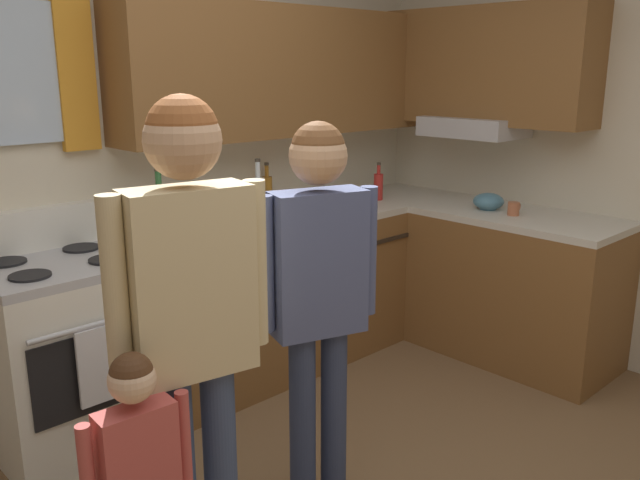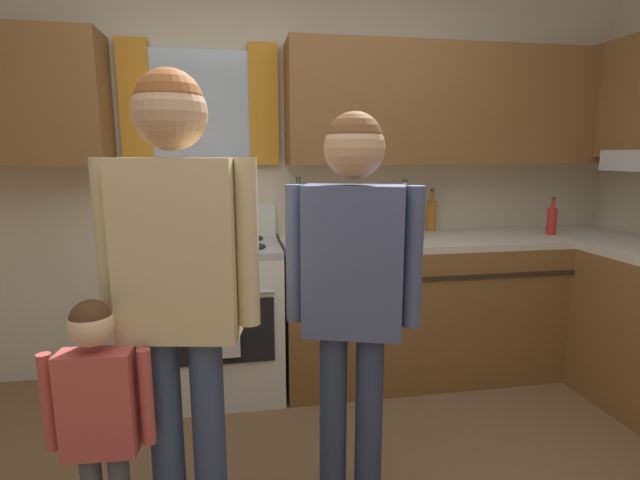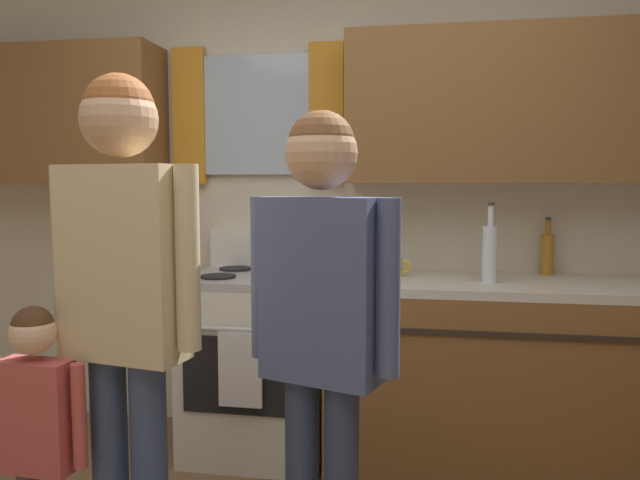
# 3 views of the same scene
# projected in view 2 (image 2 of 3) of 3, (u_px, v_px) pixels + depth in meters

# --- Properties ---
(back_wall_unit) EXTENTS (4.60, 0.42, 2.60)m
(back_wall_unit) POSITION_uv_depth(u_px,v_px,m) (292.00, 145.00, 2.96)
(back_wall_unit) COLOR beige
(back_wall_unit) RESTS_ON ground
(kitchen_counter_run) EXTENTS (2.34, 1.82, 0.90)m
(kitchen_counter_run) POSITION_uv_depth(u_px,v_px,m) (530.00, 317.00, 2.82)
(kitchen_counter_run) COLOR brown
(kitchen_counter_run) RESTS_ON ground
(stove_oven) EXTENTS (0.69, 0.67, 1.10)m
(stove_oven) POSITION_uv_depth(u_px,v_px,m) (223.00, 315.00, 2.80)
(stove_oven) COLOR silver
(stove_oven) RESTS_ON ground
(bottle_wine_green) EXTENTS (0.08, 0.08, 0.39)m
(bottle_wine_green) POSITION_uv_depth(u_px,v_px,m) (299.00, 220.00, 2.63)
(bottle_wine_green) COLOR #2D6633
(bottle_wine_green) RESTS_ON kitchen_counter_run
(bottle_sauce_red) EXTENTS (0.06, 0.06, 0.25)m
(bottle_sauce_red) POSITION_uv_depth(u_px,v_px,m) (552.00, 220.00, 3.04)
(bottle_sauce_red) COLOR red
(bottle_sauce_red) RESTS_ON kitchen_counter_run
(bottle_tall_clear) EXTENTS (0.07, 0.07, 0.37)m
(bottle_tall_clear) POSITION_uv_depth(u_px,v_px,m) (404.00, 217.00, 2.83)
(bottle_tall_clear) COLOR silver
(bottle_tall_clear) RESTS_ON kitchen_counter_run
(bottle_oil_amber) EXTENTS (0.06, 0.06, 0.29)m
(bottle_oil_amber) POSITION_uv_depth(u_px,v_px,m) (431.00, 215.00, 3.18)
(bottle_oil_amber) COLOR #B27223
(bottle_oil_amber) RESTS_ON kitchen_counter_run
(mug_mustard_yellow) EXTENTS (0.12, 0.08, 0.09)m
(mug_mustard_yellow) POSITION_uv_depth(u_px,v_px,m) (331.00, 232.00, 2.87)
(mug_mustard_yellow) COLOR gold
(mug_mustard_yellow) RESTS_ON kitchen_counter_run
(adult_holding_child) EXTENTS (0.51, 0.23, 1.67)m
(adult_holding_child) POSITION_uv_depth(u_px,v_px,m) (179.00, 269.00, 1.50)
(adult_holding_child) COLOR #38476B
(adult_holding_child) RESTS_ON ground
(adult_in_plaid) EXTENTS (0.47, 0.25, 1.56)m
(adult_in_plaid) POSITION_uv_depth(u_px,v_px,m) (353.00, 277.00, 1.68)
(adult_in_plaid) COLOR #2D3856
(adult_in_plaid) RESTS_ON ground
(small_child) EXTENTS (0.33, 0.13, 0.99)m
(small_child) POSITION_uv_depth(u_px,v_px,m) (99.00, 414.00, 1.46)
(small_child) COLOR #4C4C56
(small_child) RESTS_ON ground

